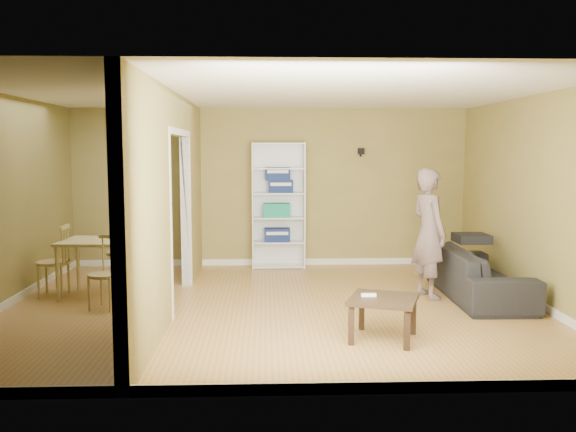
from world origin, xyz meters
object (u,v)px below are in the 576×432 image
(sofa, at_px, (479,266))
(chair_far, at_px, (123,251))
(dining_table, at_px, (109,246))
(bookshelf, at_px, (279,205))
(coffee_table, at_px, (383,304))
(person, at_px, (429,222))
(chair_near, at_px, (105,273))
(chair_left, at_px, (53,260))

(sofa, bearing_deg, chair_far, 81.26)
(dining_table, bearing_deg, sofa, -3.09)
(sofa, xyz_separation_m, chair_far, (-4.79, 0.85, 0.09))
(dining_table, relative_size, chair_far, 1.18)
(bookshelf, height_order, coffee_table, bookshelf)
(person, height_order, chair_far, person)
(person, xyz_separation_m, chair_near, (-4.06, -0.44, -0.55))
(coffee_table, bearing_deg, chair_left, 153.01)
(dining_table, relative_size, chair_near, 1.34)
(bookshelf, height_order, chair_near, bookshelf)
(coffee_table, relative_size, dining_table, 0.55)
(bookshelf, height_order, chair_left, bookshelf)
(sofa, relative_size, chair_near, 2.45)
(person, height_order, chair_left, person)
(sofa, xyz_separation_m, person, (-0.66, 0.03, 0.58))
(bookshelf, xyz_separation_m, dining_table, (-2.28, -1.97, -0.35))
(person, bearing_deg, bookshelf, 22.99)
(chair_near, bearing_deg, bookshelf, 66.50)
(sofa, distance_m, bookshelf, 3.45)
(chair_left, bearing_deg, chair_near, 50.21)
(dining_table, distance_m, chair_far, 0.61)
(dining_table, xyz_separation_m, chair_near, (0.12, -0.67, -0.22))
(person, relative_size, chair_far, 1.96)
(chair_left, relative_size, chair_far, 0.93)
(bookshelf, distance_m, chair_left, 3.62)
(bookshelf, bearing_deg, chair_left, -147.35)
(coffee_table, xyz_separation_m, chair_near, (-3.13, 1.32, 0.08))
(sofa, bearing_deg, chair_left, 88.23)
(person, bearing_deg, chair_left, 69.01)
(person, distance_m, bookshelf, 2.91)
(person, bearing_deg, chair_near, 78.33)
(dining_table, bearing_deg, chair_near, -79.88)
(chair_left, distance_m, chair_near, 1.11)
(sofa, height_order, chair_far, chair_far)
(chair_far, bearing_deg, dining_table, 71.54)
(coffee_table, distance_m, chair_near, 3.40)
(chair_left, bearing_deg, person, 86.65)
(bookshelf, distance_m, coffee_table, 4.13)
(bookshelf, relative_size, dining_table, 1.71)
(bookshelf, bearing_deg, coffee_table, -76.21)
(chair_far, bearing_deg, chair_left, 21.41)
(chair_near, distance_m, chair_far, 1.26)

